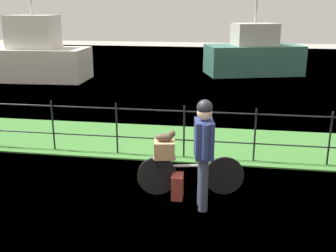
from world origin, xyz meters
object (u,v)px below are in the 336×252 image
(bicycle_main, at_px, (189,175))
(backpack_on_paving, at_px, (177,186))
(moored_boat_mid, at_px, (36,57))
(wooden_crate, at_px, (164,149))
(cyclist_person, at_px, (204,145))
(terrier_dog, at_px, (166,137))
(moored_boat_near, at_px, (253,55))

(bicycle_main, xyz_separation_m, backpack_on_paving, (-0.17, -0.16, -0.14))
(moored_boat_mid, bearing_deg, wooden_crate, -53.99)
(cyclist_person, bearing_deg, moored_boat_mid, 127.43)
(wooden_crate, distance_m, terrier_dog, 0.21)
(bicycle_main, distance_m, backpack_on_paving, 0.27)
(terrier_dog, relative_size, moored_boat_near, 0.07)
(bicycle_main, height_order, moored_boat_near, moored_boat_near)
(backpack_on_paving, bearing_deg, terrier_dog, 60.90)
(wooden_crate, relative_size, terrier_dog, 0.99)
(moored_boat_near, bearing_deg, terrier_dog, -98.50)
(backpack_on_paving, xyz_separation_m, moored_boat_near, (1.69, 12.76, 0.66))
(wooden_crate, height_order, moored_boat_near, moored_boat_near)
(wooden_crate, distance_m, cyclist_person, 0.76)
(bicycle_main, height_order, terrier_dog, terrier_dog)
(moored_boat_near, bearing_deg, wooden_crate, -98.61)
(cyclist_person, distance_m, backpack_on_paving, 0.94)
(wooden_crate, distance_m, backpack_on_paving, 0.63)
(terrier_dog, bearing_deg, bicycle_main, 9.91)
(terrier_dog, xyz_separation_m, moored_boat_near, (1.89, 12.66, -0.13))
(wooden_crate, xyz_separation_m, backpack_on_paving, (0.23, -0.09, -0.58))
(cyclist_person, bearing_deg, moored_boat_near, 84.40)
(bicycle_main, xyz_separation_m, terrier_dog, (-0.37, -0.06, 0.65))
(bicycle_main, height_order, wooden_crate, wooden_crate)
(cyclist_person, relative_size, backpack_on_paving, 4.21)
(terrier_dog, height_order, backpack_on_paving, terrier_dog)
(backpack_on_paving, bearing_deg, wooden_crate, 64.32)
(backpack_on_paving, distance_m, moored_boat_mid, 12.28)
(bicycle_main, distance_m, moored_boat_near, 12.70)
(moored_boat_mid, bearing_deg, cyclist_person, -52.57)
(bicycle_main, bearing_deg, cyclist_person, -59.31)
(wooden_crate, xyz_separation_m, terrier_dog, (0.02, 0.00, 0.21))
(bicycle_main, height_order, moored_boat_mid, moored_boat_mid)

